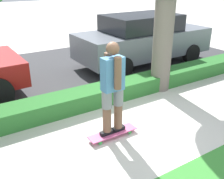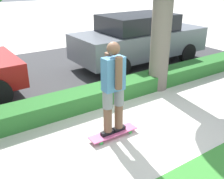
% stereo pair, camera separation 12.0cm
% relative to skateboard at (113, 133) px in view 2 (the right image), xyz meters
% --- Properties ---
extents(ground_plane, '(60.00, 60.00, 0.00)m').
position_rel_skateboard_xyz_m(ground_plane, '(0.35, -0.24, -0.07)').
color(ground_plane, beige).
extents(street_asphalt, '(13.08, 5.00, 0.01)m').
position_rel_skateboard_xyz_m(street_asphalt, '(0.35, 3.96, -0.07)').
color(street_asphalt, '#38383A').
rests_on(street_asphalt, ground_plane).
extents(hedge_row, '(13.08, 0.60, 0.37)m').
position_rel_skateboard_xyz_m(hedge_row, '(0.35, 1.36, 0.11)').
color(hedge_row, '#2D702D').
rests_on(hedge_row, ground_plane).
extents(skateboard, '(0.92, 0.24, 0.09)m').
position_rel_skateboard_xyz_m(skateboard, '(0.00, 0.00, 0.00)').
color(skateboard, '#DB5B93').
rests_on(skateboard, ground_plane).
extents(skater_person, '(0.49, 0.42, 1.64)m').
position_rel_skateboard_xyz_m(skater_person, '(0.00, 0.00, 0.89)').
color(skater_person, black).
rests_on(skater_person, skateboard).
extents(parked_car_middle, '(4.47, 1.81, 1.59)m').
position_rel_skateboard_xyz_m(parked_car_middle, '(3.18, 3.18, 0.75)').
color(parked_car_middle, slate).
rests_on(parked_car_middle, ground_plane).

